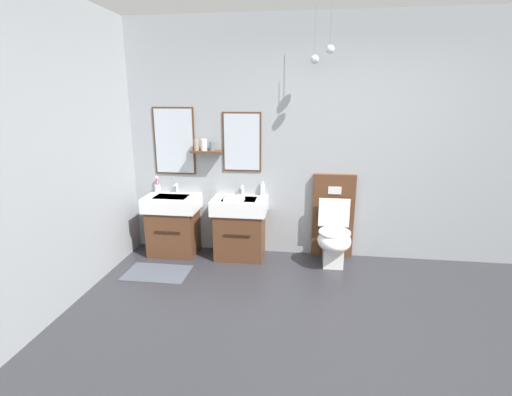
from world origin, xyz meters
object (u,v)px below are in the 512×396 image
(vanity_sink_left, at_px, (174,223))
(folded_hand_towel, at_px, (234,199))
(toothbrush_cup, at_px, (158,188))
(soap_dispenser, at_px, (262,189))
(toilet, at_px, (333,231))
(vanity_sink_right, at_px, (240,226))

(vanity_sink_left, distance_m, folded_hand_towel, 0.87)
(folded_hand_towel, bearing_deg, toothbrush_cup, 164.35)
(folded_hand_towel, bearing_deg, soap_dispenser, 45.80)
(toilet, distance_m, folded_hand_towel, 1.19)
(toothbrush_cup, xyz_separation_m, folded_hand_towel, (1.01, -0.28, -0.03))
(vanity_sink_right, relative_size, toilet, 0.72)
(toilet, bearing_deg, vanity_sink_left, 179.74)
(vanity_sink_left, height_order, toilet, toilet)
(soap_dispenser, xyz_separation_m, folded_hand_towel, (-0.29, -0.29, -0.05))
(toilet, height_order, folded_hand_towel, toilet)
(vanity_sink_left, distance_m, toothbrush_cup, 0.49)
(folded_hand_towel, bearing_deg, vanity_sink_left, 170.42)
(soap_dispenser, distance_m, folded_hand_towel, 0.41)
(vanity_sink_right, bearing_deg, vanity_sink_left, 180.00)
(vanity_sink_left, relative_size, folded_hand_towel, 3.28)
(toothbrush_cup, bearing_deg, vanity_sink_left, -32.93)
(toothbrush_cup, bearing_deg, toilet, -4.31)
(vanity_sink_right, height_order, soap_dispenser, soap_dispenser)
(toilet, height_order, soap_dispenser, toilet)
(soap_dispenser, bearing_deg, toilet, -11.50)
(toilet, xyz_separation_m, toothbrush_cup, (-2.14, 0.16, 0.40))
(vanity_sink_right, xyz_separation_m, toilet, (1.09, -0.01, -0.00))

